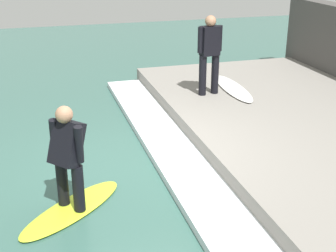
% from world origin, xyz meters
% --- Properties ---
extents(ground_plane, '(28.00, 28.00, 0.00)m').
position_xyz_m(ground_plane, '(0.00, 0.00, 0.00)').
color(ground_plane, '#386056').
extents(concrete_ledge, '(4.40, 9.77, 0.35)m').
position_xyz_m(concrete_ledge, '(3.27, 0.00, 0.18)').
color(concrete_ledge, gray).
rests_on(concrete_ledge, ground_plane).
extents(wave_foam_crest, '(0.81, 9.29, 0.12)m').
position_xyz_m(wave_foam_crest, '(0.66, 0.00, 0.06)').
color(wave_foam_crest, silver).
rests_on(wave_foam_crest, ground_plane).
extents(surfboard_riding, '(1.71, 1.58, 0.06)m').
position_xyz_m(surfboard_riding, '(-1.15, -0.92, 0.03)').
color(surfboard_riding, '#BFE02D').
rests_on(surfboard_riding, ground_plane).
extents(surfer_riding, '(0.55, 0.55, 1.44)m').
position_xyz_m(surfer_riding, '(-1.15, -0.92, 0.86)').
color(surfer_riding, black).
rests_on(surfer_riding, surfboard_riding).
extents(surfer_waiting_near, '(0.55, 0.28, 1.66)m').
position_xyz_m(surfer_waiting_near, '(2.07, 2.38, 1.28)').
color(surfer_waiting_near, black).
rests_on(surfer_waiting_near, concrete_ledge).
extents(surfboard_waiting_near, '(0.62, 2.10, 0.06)m').
position_xyz_m(surfboard_waiting_near, '(2.71, 2.54, 0.38)').
color(surfboard_waiting_near, white).
rests_on(surfboard_waiting_near, concrete_ledge).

